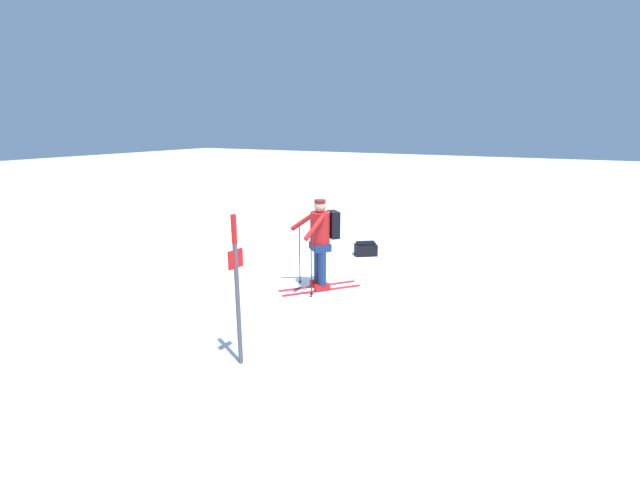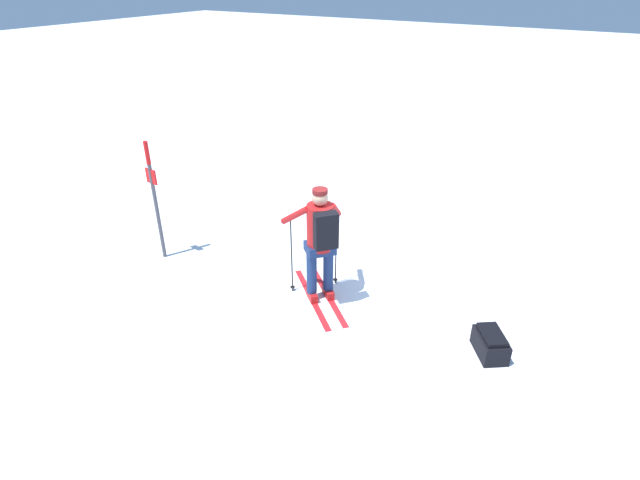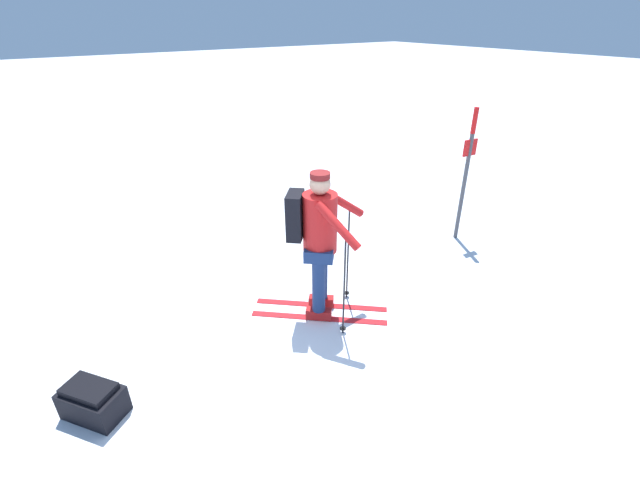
% 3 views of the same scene
% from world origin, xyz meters
% --- Properties ---
extents(ground_plane, '(80.00, 80.00, 0.00)m').
position_xyz_m(ground_plane, '(0.00, 0.00, 0.00)').
color(ground_plane, white).
extents(skier, '(1.43, 1.33, 1.77)m').
position_xyz_m(skier, '(-0.72, -0.33, 1.04)').
color(skier, red).
rests_on(skier, ground_plane).
extents(dropped_backpack, '(0.57, 0.62, 0.34)m').
position_xyz_m(dropped_backpack, '(1.77, -0.26, 0.16)').
color(dropped_backpack, black).
rests_on(dropped_backpack, ground_plane).
extents(trail_marker, '(0.24, 0.07, 2.04)m').
position_xyz_m(trail_marker, '(-3.65, -0.66, 1.22)').
color(trail_marker, '#4C4C51').
rests_on(trail_marker, ground_plane).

